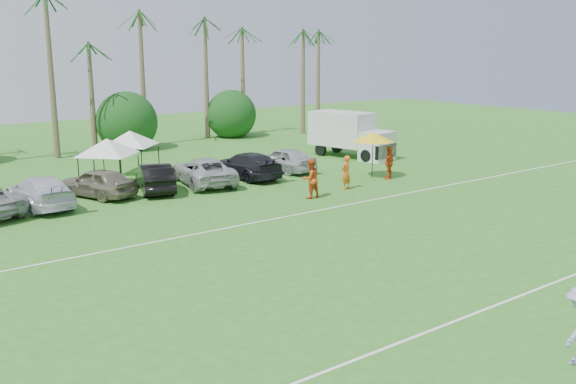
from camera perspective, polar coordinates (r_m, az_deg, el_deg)
ground at (r=17.47m, az=18.84°, el=-13.37°), size 120.00×120.00×0.00m
field_lines at (r=22.48m, az=1.72°, el=-6.74°), size 80.00×12.10×0.01m
palm_tree_5 at (r=48.39m, az=-21.64°, el=12.83°), size 2.40×2.40×9.90m
palm_tree_6 at (r=49.66m, az=-17.16°, el=14.12°), size 2.40×2.40×10.90m
palm_tree_7 at (r=51.23m, az=-12.88°, el=15.24°), size 2.40×2.40×11.90m
palm_tree_8 at (r=53.44m, az=-7.74°, el=12.55°), size 2.40×2.40×8.90m
palm_tree_9 at (r=56.07m, az=-3.19°, el=13.53°), size 2.40×2.40×9.90m
palm_tree_10 at (r=59.03m, az=0.96°, el=14.34°), size 2.40×2.40×10.90m
palm_tree_11 at (r=61.60m, az=4.00°, el=15.03°), size 2.40×2.40×11.90m
bush_tree_2 at (r=51.60m, az=-14.92°, el=5.91°), size 4.00×4.00×4.00m
bush_tree_3 at (r=56.11m, az=-5.39°, el=6.79°), size 4.00×4.00×4.00m
sideline_player_a at (r=34.78m, az=5.18°, el=1.75°), size 0.76×0.60×1.84m
sideline_player_b at (r=32.54m, az=2.02°, el=1.19°), size 1.00×0.79×2.01m
sideline_player_c at (r=37.84m, az=8.98°, el=2.62°), size 1.24×0.90×1.95m
box_truck at (r=45.20m, az=5.57°, el=5.21°), size 3.40×6.36×3.11m
canopy_tent_left at (r=36.37m, az=-15.84°, el=4.59°), size 3.85×3.85×3.12m
canopy_tent_right at (r=39.56m, az=-13.91°, el=5.31°), size 3.85×3.85×3.12m
market_umbrella at (r=37.84m, az=7.57°, el=4.88°), size 2.43×2.43×2.70m
parked_car_3 at (r=32.90m, az=-21.14°, el=0.02°), size 2.27×5.27×1.51m
parked_car_4 at (r=34.23m, az=-16.61°, el=0.81°), size 3.29×4.78×1.51m
parked_car_5 at (r=34.87m, az=-11.76°, el=1.28°), size 2.91×4.86×1.51m
parked_car_6 at (r=36.19m, az=-7.51°, el=1.85°), size 3.57×5.84×1.51m
parked_car_7 at (r=37.79m, az=-3.69°, el=2.39°), size 2.17×5.23×1.51m
parked_car_8 at (r=39.68m, az=-0.32°, el=2.91°), size 2.24×4.60×1.51m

